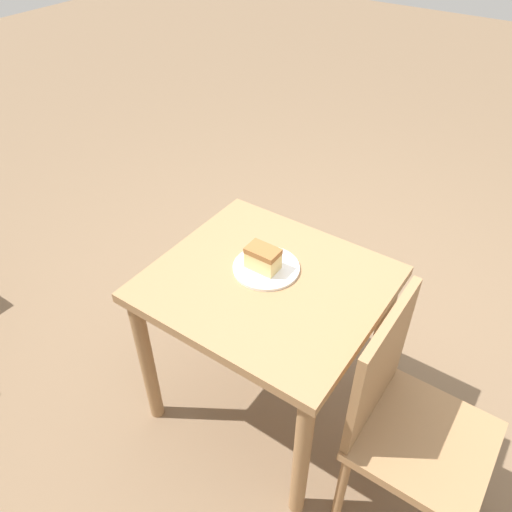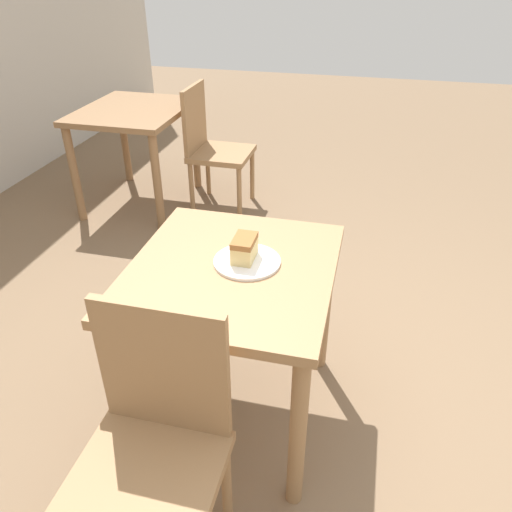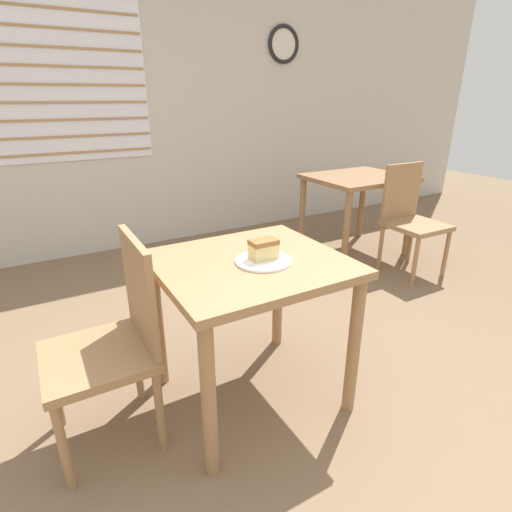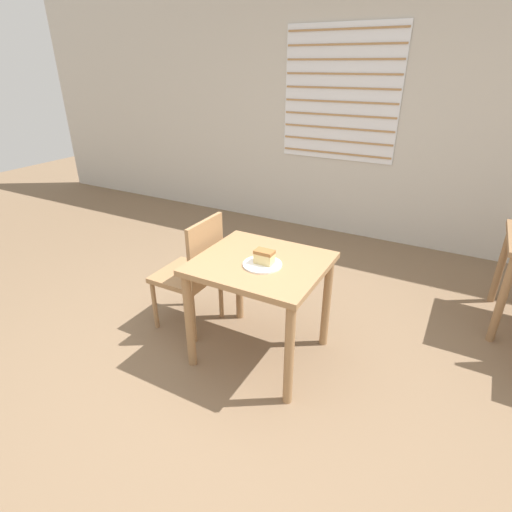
{
  "view_description": "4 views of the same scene",
  "coord_description": "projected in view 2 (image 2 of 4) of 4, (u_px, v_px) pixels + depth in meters",
  "views": [
    {
      "loc": [
        -0.72,
        1.59,
        2.0
      ],
      "look_at": [
        0.09,
        0.42,
        0.83
      ],
      "focal_mm": 35.0,
      "sensor_mm": 36.0,
      "label": 1
    },
    {
      "loc": [
        -1.47,
        -0.02,
        1.78
      ],
      "look_at": [
        0.08,
        0.36,
        0.78
      ],
      "focal_mm": 35.0,
      "sensor_mm": 36.0,
      "label": 2
    },
    {
      "loc": [
        -0.79,
        -1.03,
        1.46
      ],
      "look_at": [
        0.04,
        0.42,
        0.78
      ],
      "focal_mm": 28.0,
      "sensor_mm": 36.0,
      "label": 3
    },
    {
      "loc": [
        1.12,
        -1.64,
        1.93
      ],
      "look_at": [
        0.02,
        0.38,
        0.82
      ],
      "focal_mm": 28.0,
      "sensor_mm": 36.0,
      "label": 4
    }
  ],
  "objects": [
    {
      "name": "chair_near_window",
      "position": [
        153.0,
        445.0,
        1.5
      ],
      "size": [
        0.44,
        0.44,
        0.93
      ],
      "rotation": [
        0.0,
        0.0,
        -1.57
      ],
      "color": "#9E754C",
      "rests_on": "ground_plane"
    },
    {
      "name": "dining_table_near",
      "position": [
        232.0,
        294.0,
        1.93
      ],
      "size": [
        0.84,
        0.76,
        0.76
      ],
      "color": "#9E754C",
      "rests_on": "ground_plane"
    },
    {
      "name": "ground_plane",
      "position": [
        332.0,
        430.0,
        2.15
      ],
      "size": [
        14.0,
        14.0,
        0.0
      ],
      "primitive_type": "plane",
      "color": "#7A6047"
    },
    {
      "name": "chair_far_corner",
      "position": [
        212.0,
        145.0,
        3.77
      ],
      "size": [
        0.44,
        0.44,
        0.93
      ],
      "rotation": [
        0.0,
        0.0,
        -0.01
      ],
      "color": "#9E754C",
      "rests_on": "ground_plane"
    },
    {
      "name": "plate",
      "position": [
        247.0,
        261.0,
        1.88
      ],
      "size": [
        0.25,
        0.25,
        0.01
      ],
      "color": "white",
      "rests_on": "dining_table_near"
    },
    {
      "name": "dining_table_far",
      "position": [
        135.0,
        125.0,
        3.75
      ],
      "size": [
        0.9,
        0.75,
        0.76
      ],
      "color": "olive",
      "rests_on": "ground_plane"
    },
    {
      "name": "cake_slice",
      "position": [
        244.0,
        248.0,
        1.86
      ],
      "size": [
        0.12,
        0.08,
        0.09
      ],
      "color": "#E0C67F",
      "rests_on": "plate"
    }
  ]
}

